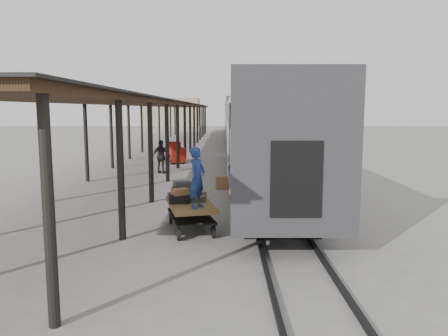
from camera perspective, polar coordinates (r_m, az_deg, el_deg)
The scene contains 11 objects.
ground at distance 14.54m, azimuth -6.07°, elevation -6.93°, with size 160.00×160.00×0.00m, color slate.
train at distance 47.82m, azimuth 2.03°, elevation 6.55°, with size 3.45×76.01×4.01m.
canopy at distance 38.31m, azimuth -7.45°, elevation 8.16°, with size 4.90×64.30×4.15m.
rails at distance 48.15m, azimuth 2.01°, elevation 3.42°, with size 1.54×150.00×0.12m.
building_far at distance 92.83m, azimuth 7.82°, elevation 7.86°, with size 18.00×10.00×8.00m, color tan.
building_left at distance 96.68m, azimuth -6.88°, elevation 7.28°, with size 12.00×8.00×6.00m, color tan.
baggage_cart at distance 13.31m, azimuth -4.39°, elevation -5.42°, with size 1.78×2.63×0.86m.
suitcase_stack at distance 13.54m, azimuth -5.24°, elevation -3.42°, with size 1.24×1.30×0.59m.
luggage_tug at distance 29.91m, azimuth -6.42°, elevation 1.89°, with size 1.55×1.87×1.42m.
porter at distance 12.45m, azimuth -3.53°, elevation -1.25°, with size 0.64×0.42×1.74m, color navy.
pedestrian at distance 25.18m, azimuth -8.19°, elevation 1.47°, with size 1.12×0.47×1.92m, color black.
Camera 1 is at (1.53, -13.99, 3.67)m, focal length 35.00 mm.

